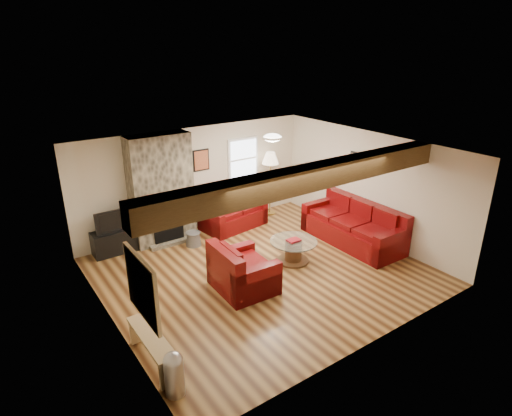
% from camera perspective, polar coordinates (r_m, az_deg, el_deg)
% --- Properties ---
extents(room, '(8.00, 8.00, 8.00)m').
position_cam_1_polar(room, '(8.22, 0.86, -0.85)').
color(room, '#502C15').
rests_on(room, ground).
extents(floor, '(6.00, 6.00, 0.00)m').
position_cam_1_polar(floor, '(8.77, 0.82, -8.43)').
color(floor, '#502C15').
rests_on(floor, ground).
extents(oak_beam, '(6.00, 0.36, 0.38)m').
position_cam_1_polar(oak_beam, '(6.94, 6.98, 4.04)').
color(oak_beam, '#362310').
rests_on(oak_beam, room).
extents(chimney_breast, '(1.40, 0.67, 2.50)m').
position_cam_1_polar(chimney_breast, '(9.83, -12.49, 2.26)').
color(chimney_breast, '#332F27').
rests_on(chimney_breast, floor).
extents(back_window, '(0.90, 0.08, 1.10)m').
position_cam_1_polar(back_window, '(10.97, -1.71, 6.57)').
color(back_window, white).
rests_on(back_window, room).
extents(hatch_window, '(0.08, 1.00, 0.90)m').
position_cam_1_polar(hatch_window, '(5.70, -14.88, -10.21)').
color(hatch_window, tan).
rests_on(hatch_window, room).
extents(ceiling_dome, '(0.40, 0.40, 0.18)m').
position_cam_1_polar(ceiling_dome, '(9.07, 2.20, 9.17)').
color(ceiling_dome, white).
rests_on(ceiling_dome, room).
extents(artwork_back, '(0.42, 0.06, 0.52)m').
position_cam_1_polar(artwork_back, '(10.34, -7.32, 6.34)').
color(artwork_back, black).
rests_on(artwork_back, room).
extents(artwork_right, '(0.06, 0.55, 0.42)m').
position_cam_1_polar(artwork_right, '(10.18, 13.57, 5.96)').
color(artwork_right, black).
rests_on(artwork_right, room).
extents(sofa_three, '(1.04, 2.44, 0.94)m').
position_cam_1_polar(sofa_three, '(10.00, 12.77, -2.03)').
color(sofa_three, '#4C0705').
rests_on(sofa_three, floor).
extents(loveseat, '(1.67, 1.11, 0.83)m').
position_cam_1_polar(loveseat, '(10.62, -3.07, -0.43)').
color(loveseat, '#4C0705').
rests_on(loveseat, floor).
extents(armchair_red, '(1.03, 1.16, 0.91)m').
position_cam_1_polar(armchair_red, '(8.00, -1.69, -7.86)').
color(armchair_red, '#4C0705').
rests_on(armchair_red, floor).
extents(coffee_table, '(0.99, 0.99, 0.52)m').
position_cam_1_polar(coffee_table, '(9.05, 4.99, -5.75)').
color(coffee_table, '#492C17').
rests_on(coffee_table, floor).
extents(tv_cabinet, '(1.05, 0.42, 0.52)m').
position_cam_1_polar(tv_cabinet, '(9.89, -18.05, -4.20)').
color(tv_cabinet, black).
rests_on(tv_cabinet, floor).
extents(television, '(0.86, 0.11, 0.50)m').
position_cam_1_polar(television, '(9.69, -18.39, -1.48)').
color(television, black).
rests_on(television, tv_cabinet).
extents(floor_lamp, '(0.43, 0.43, 1.69)m').
position_cam_1_polar(floor_lamp, '(11.11, 1.92, 6.22)').
color(floor_lamp, tan).
rests_on(floor_lamp, floor).
extents(pine_bench, '(0.29, 1.23, 0.46)m').
position_cam_1_polar(pine_bench, '(6.64, -13.65, -17.83)').
color(pine_bench, tan).
rests_on(pine_bench, floor).
extents(pedal_bin, '(0.34, 0.34, 0.66)m').
position_cam_1_polar(pedal_bin, '(6.06, -10.86, -20.86)').
color(pedal_bin, '#B4B5BA').
rests_on(pedal_bin, floor).
extents(coal_bucket, '(0.35, 0.35, 0.33)m').
position_cam_1_polar(coal_bucket, '(9.84, -8.35, -4.05)').
color(coal_bucket, slate).
rests_on(coal_bucket, floor).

